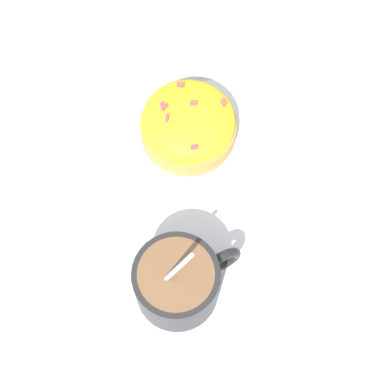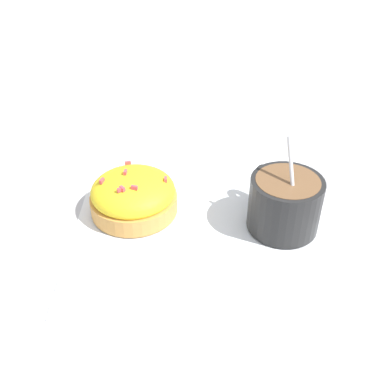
# 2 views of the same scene
# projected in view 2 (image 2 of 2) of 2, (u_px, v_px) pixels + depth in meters

# --- Properties ---
(ground_plane) EXTENTS (3.00, 3.00, 0.00)m
(ground_plane) POSITION_uv_depth(u_px,v_px,m) (204.00, 222.00, 0.50)
(ground_plane) COLOR #B2B2B7
(paper_napkin) EXTENTS (0.31, 0.31, 0.00)m
(paper_napkin) POSITION_uv_depth(u_px,v_px,m) (204.00, 221.00, 0.50)
(paper_napkin) COLOR white
(paper_napkin) RESTS_ON ground_plane
(coffee_cup) EXTENTS (0.08, 0.10, 0.10)m
(coffee_cup) POSITION_uv_depth(u_px,v_px,m) (284.00, 200.00, 0.48)
(coffee_cup) COLOR black
(coffee_cup) RESTS_ON paper_napkin
(frosted_pastry) EXTENTS (0.10, 0.10, 0.05)m
(frosted_pastry) POSITION_uv_depth(u_px,v_px,m) (133.00, 195.00, 0.50)
(frosted_pastry) COLOR #D19347
(frosted_pastry) RESTS_ON paper_napkin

